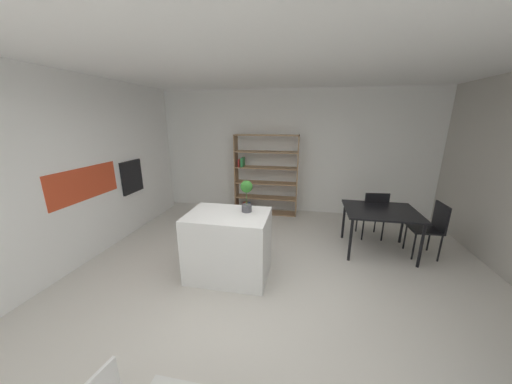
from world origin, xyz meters
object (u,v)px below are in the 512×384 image
at_px(built_in_oven, 132,177).
at_px(kitchen_island, 229,245).
at_px(potted_plant_on_island, 247,193).
at_px(dining_chair_far, 373,211).
at_px(dining_table, 381,214).
at_px(dining_chair_window_side, 432,225).
at_px(open_bookshelf, 264,177).

height_order(built_in_oven, kitchen_island, built_in_oven).
relative_size(potted_plant_on_island, dining_chair_far, 0.48).
relative_size(built_in_oven, potted_plant_on_island, 1.41).
distance_m(potted_plant_on_island, dining_table, 2.30).
xyz_separation_m(dining_table, dining_chair_window_side, (0.77, 0.00, -0.13)).
bearing_deg(dining_chair_far, built_in_oven, -0.38).
distance_m(open_bookshelf, dining_chair_far, 2.41).
relative_size(built_in_oven, dining_chair_far, 0.68).
relative_size(potted_plant_on_island, dining_chair_window_side, 0.49).
distance_m(potted_plant_on_island, dining_chair_far, 2.59).
height_order(potted_plant_on_island, open_bookshelf, open_bookshelf).
relative_size(potted_plant_on_island, dining_table, 0.39).
bearing_deg(dining_chair_far, kitchen_island, 29.51).
bearing_deg(built_in_oven, dining_table, -0.31).
height_order(open_bookshelf, dining_table, open_bookshelf).
bearing_deg(dining_chair_window_side, dining_table, -91.62).
xyz_separation_m(open_bookshelf, dining_chair_far, (2.19, -0.97, -0.34)).
xyz_separation_m(kitchen_island, open_bookshelf, (0.06, 2.59, 0.41)).
bearing_deg(dining_table, kitchen_island, -153.20).
distance_m(open_bookshelf, dining_table, 2.63).
height_order(kitchen_island, dining_chair_far, kitchen_island).
distance_m(dining_table, dining_chair_far, 0.51).
height_order(dining_table, dining_chair_far, dining_chair_far).
bearing_deg(dining_chair_far, potted_plant_on_island, 30.14).
height_order(kitchen_island, dining_table, kitchen_island).
height_order(built_in_oven, dining_chair_window_side, built_in_oven).
distance_m(kitchen_island, dining_table, 2.52).
height_order(kitchen_island, potted_plant_on_island, potted_plant_on_island).
bearing_deg(kitchen_island, open_bookshelf, 88.59).
height_order(open_bookshelf, dining_chair_window_side, open_bookshelf).
height_order(kitchen_island, open_bookshelf, open_bookshelf).
height_order(dining_table, dining_chair_window_side, dining_chair_window_side).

